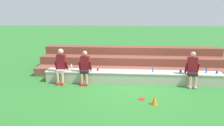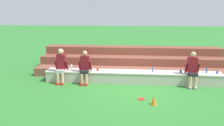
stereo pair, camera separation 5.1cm
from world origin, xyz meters
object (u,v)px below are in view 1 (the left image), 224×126
(person_left_of_center, at_px, (85,67))
(person_far_left, at_px, (61,65))
(person_center, at_px, (192,69))
(water_bottle_mid_left, at_px, (71,68))
(sports_cone, at_px, (154,100))
(plastic_cup_left_end, at_px, (217,72))
(water_bottle_near_right, at_px, (207,70))
(frisbee, at_px, (142,99))
(plastic_cup_middle, at_px, (180,71))
(plastic_cup_right_end, at_px, (98,69))
(water_bottle_mid_right, at_px, (153,70))

(person_left_of_center, bearing_deg, person_far_left, -179.62)
(person_center, bearing_deg, water_bottle_mid_left, 177.26)
(person_left_of_center, distance_m, sports_cone, 3.20)
(water_bottle_mid_left, bearing_deg, plastic_cup_left_end, 0.42)
(water_bottle_near_right, xyz_separation_m, frisbee, (-2.69, -1.71, -0.59))
(water_bottle_near_right, xyz_separation_m, plastic_cup_middle, (-1.05, -0.07, -0.05))
(plastic_cup_middle, bearing_deg, water_bottle_near_right, 3.98)
(water_bottle_near_right, relative_size, plastic_cup_right_end, 2.02)
(person_center, bearing_deg, sports_cone, -133.36)
(person_far_left, distance_m, water_bottle_mid_left, 0.46)
(person_far_left, height_order, sports_cone, person_far_left)
(water_bottle_mid_right, bearing_deg, person_far_left, -175.95)
(person_left_of_center, xyz_separation_m, person_center, (4.25, -0.02, 0.02))
(person_center, relative_size, water_bottle_mid_right, 6.65)
(person_far_left, relative_size, water_bottle_mid_right, 6.85)
(person_left_of_center, relative_size, water_bottle_mid_right, 6.49)
(frisbee, bearing_deg, water_bottle_mid_left, 150.66)
(water_bottle_mid_right, xyz_separation_m, plastic_cup_left_end, (2.55, 0.00, -0.04))
(person_far_left, relative_size, plastic_cup_middle, 11.63)
(person_far_left, bearing_deg, plastic_cup_right_end, 10.16)
(plastic_cup_middle, distance_m, frisbee, 2.38)
(frisbee, bearing_deg, plastic_cup_middle, 44.74)
(person_far_left, xyz_separation_m, person_left_of_center, (0.99, 0.01, -0.05))
(person_far_left, xyz_separation_m, person_center, (5.24, -0.01, -0.04))
(plastic_cup_left_end, height_order, plastic_cup_right_end, plastic_cup_right_end)
(water_bottle_mid_right, bearing_deg, water_bottle_mid_left, -179.27)
(sports_cone, bearing_deg, water_bottle_near_right, 41.82)
(person_far_left, height_order, plastic_cup_right_end, person_far_left)
(person_center, relative_size, water_bottle_near_right, 5.71)
(plastic_cup_right_end, relative_size, sports_cone, 0.40)
(plastic_cup_left_end, distance_m, plastic_cup_right_end, 4.83)
(water_bottle_near_right, bearing_deg, plastic_cup_middle, -176.02)
(water_bottle_mid_left, height_order, sports_cone, water_bottle_mid_left)
(plastic_cup_left_end, distance_m, frisbee, 3.54)
(person_far_left, distance_m, plastic_cup_middle, 4.88)
(plastic_cup_middle, xyz_separation_m, sports_cone, (-1.28, -2.01, -0.39))
(person_far_left, relative_size, sports_cone, 4.82)
(water_bottle_near_right, bearing_deg, water_bottle_mid_left, -178.99)
(water_bottle_near_right, relative_size, water_bottle_mid_right, 1.16)
(person_far_left, height_order, plastic_cup_left_end, person_far_left)
(water_bottle_near_right, distance_m, sports_cone, 3.16)
(person_far_left, height_order, person_left_of_center, person_far_left)
(water_bottle_near_right, height_order, frisbee, water_bottle_near_right)
(person_left_of_center, distance_m, frisbee, 2.73)
(water_bottle_mid_left, relative_size, plastic_cup_right_end, 2.22)
(water_bottle_mid_right, distance_m, frisbee, 1.83)
(water_bottle_near_right, height_order, plastic_cup_right_end, water_bottle_near_right)
(plastic_cup_middle, bearing_deg, water_bottle_mid_right, 179.05)
(person_far_left, xyz_separation_m, water_bottle_near_right, (5.92, 0.32, -0.17))
(person_far_left, xyz_separation_m, water_bottle_mid_right, (3.76, 0.27, -0.19))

